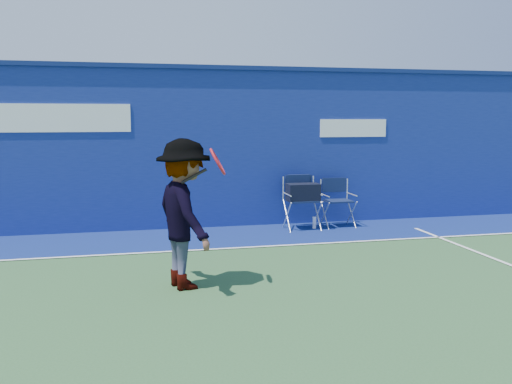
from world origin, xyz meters
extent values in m
plane|color=#2C532C|center=(0.00, 0.00, 0.00)|extent=(80.00, 80.00, 0.00)
cube|color=navy|center=(0.00, 5.20, 1.50)|extent=(24.00, 0.40, 3.00)
cube|color=navy|center=(0.00, 5.20, 3.04)|extent=(24.00, 0.50, 0.08)
cube|color=white|center=(3.60, 4.99, 1.90)|extent=(1.40, 0.02, 0.35)
cube|color=navy|center=(0.00, 4.10, 0.00)|extent=(24.00, 1.80, 0.01)
cube|color=white|center=(0.00, 3.20, 0.01)|extent=(24.00, 0.06, 0.01)
cube|color=#111C3F|center=(2.37, 4.45, 0.55)|extent=(0.53, 0.45, 0.03)
cube|color=silver|center=(2.37, 4.72, 0.77)|extent=(0.60, 0.03, 0.44)
cube|color=#111C3F|center=(2.37, 4.72, 0.85)|extent=(0.53, 0.03, 0.31)
cube|color=black|center=(2.37, 4.42, 0.71)|extent=(0.60, 0.35, 0.33)
cube|color=#111C3F|center=(2.37, 4.72, 0.90)|extent=(0.44, 0.07, 0.24)
cube|color=#111C3F|center=(3.13, 4.54, 0.51)|extent=(0.49, 0.41, 0.03)
cube|color=silver|center=(3.13, 4.79, 0.71)|extent=(0.56, 0.02, 0.40)
cube|color=#111C3F|center=(3.13, 4.79, 0.79)|extent=(0.49, 0.03, 0.28)
cylinder|color=white|center=(2.62, 4.44, 0.12)|extent=(0.07, 0.07, 0.24)
imported|color=#EA4738|center=(-0.13, 1.37, 0.93)|extent=(0.99, 1.34, 1.85)
torus|color=red|center=(0.27, 1.25, 1.57)|extent=(0.26, 0.40, 0.34)
cylinder|color=gray|center=(0.27, 1.25, 1.57)|extent=(0.20, 0.33, 0.28)
cylinder|color=black|center=(-0.02, 1.20, 1.41)|extent=(0.32, 0.09, 0.19)
camera|label=1|loc=(-0.72, -5.22, 2.09)|focal=38.00mm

